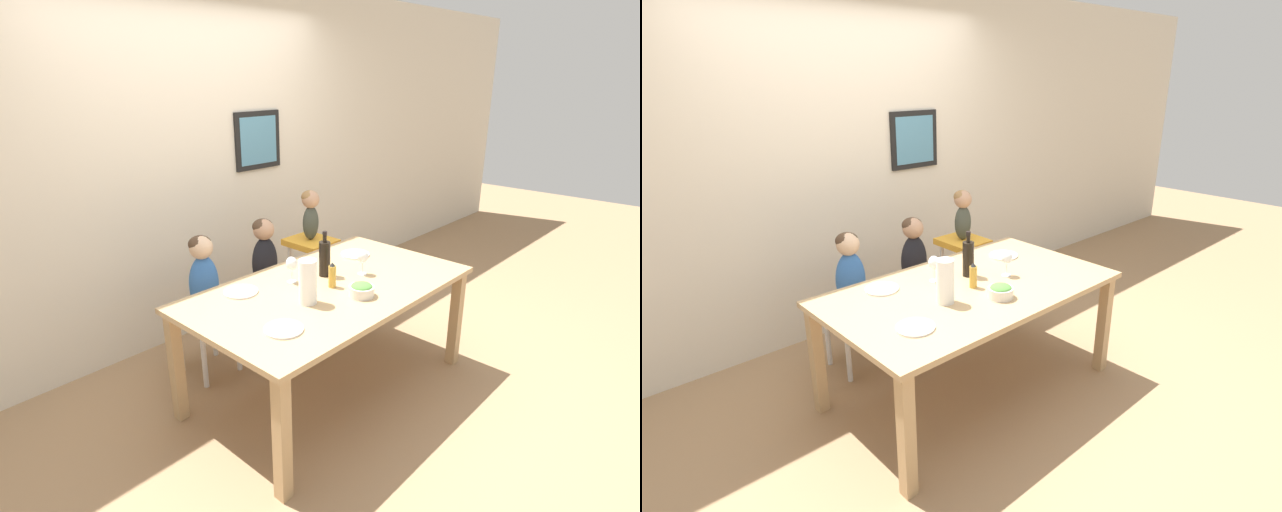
% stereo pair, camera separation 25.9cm
% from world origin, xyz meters
% --- Properties ---
extents(ground_plane, '(14.00, 14.00, 0.00)m').
position_xyz_m(ground_plane, '(0.00, 0.00, 0.00)').
color(ground_plane, '#9E7A56').
extents(wall_back, '(10.00, 0.09, 2.70)m').
position_xyz_m(wall_back, '(0.00, 1.38, 1.35)').
color(wall_back, beige).
rests_on(wall_back, ground_plane).
extents(dining_table, '(1.82, 1.04, 0.75)m').
position_xyz_m(dining_table, '(0.00, 0.00, 0.67)').
color(dining_table, tan).
rests_on(dining_table, ground_plane).
extents(chair_far_left, '(0.38, 0.43, 0.47)m').
position_xyz_m(chair_far_left, '(-0.41, 0.76, 0.40)').
color(chair_far_left, silver).
rests_on(chair_far_left, ground_plane).
extents(chair_far_center, '(0.38, 0.43, 0.47)m').
position_xyz_m(chair_far_center, '(0.13, 0.76, 0.40)').
color(chair_far_center, silver).
rests_on(chair_far_center, ground_plane).
extents(chair_right_highchair, '(0.33, 0.37, 0.74)m').
position_xyz_m(chair_right_highchair, '(0.63, 0.76, 0.57)').
color(chair_right_highchair, silver).
rests_on(chair_right_highchair, ground_plane).
extents(person_child_left, '(0.22, 0.16, 0.54)m').
position_xyz_m(person_child_left, '(-0.41, 0.76, 0.76)').
color(person_child_left, '#3366B2').
rests_on(person_child_left, chair_far_left).
extents(person_child_center, '(0.22, 0.16, 0.54)m').
position_xyz_m(person_child_center, '(0.13, 0.76, 0.76)').
color(person_child_center, black).
rests_on(person_child_center, chair_far_center).
extents(person_baby_right, '(0.15, 0.15, 0.40)m').
position_xyz_m(person_baby_right, '(0.63, 0.76, 0.98)').
color(person_baby_right, '#3D4238').
rests_on(person_baby_right, chair_right_highchair).
extents(wine_bottle, '(0.08, 0.08, 0.30)m').
position_xyz_m(wine_bottle, '(0.11, 0.14, 0.87)').
color(wine_bottle, black).
rests_on(wine_bottle, dining_table).
extents(paper_towel_roll, '(0.10, 0.10, 0.26)m').
position_xyz_m(paper_towel_roll, '(-0.27, -0.07, 0.88)').
color(paper_towel_roll, white).
rests_on(paper_towel_roll, dining_table).
extents(wine_glass_near, '(0.07, 0.07, 0.17)m').
position_xyz_m(wine_glass_near, '(0.29, -0.03, 0.87)').
color(wine_glass_near, white).
rests_on(wine_glass_near, dining_table).
extents(wine_glass_far, '(0.07, 0.07, 0.17)m').
position_xyz_m(wine_glass_far, '(-0.12, 0.22, 0.87)').
color(wine_glass_far, white).
rests_on(wine_glass_far, dining_table).
extents(salad_bowl_large, '(0.15, 0.15, 0.08)m').
position_xyz_m(salad_bowl_large, '(0.02, -0.24, 0.79)').
color(salad_bowl_large, silver).
rests_on(salad_bowl_large, dining_table).
extents(dinner_plate_front_left, '(0.21, 0.21, 0.01)m').
position_xyz_m(dinner_plate_front_left, '(-0.59, -0.21, 0.76)').
color(dinner_plate_front_left, silver).
rests_on(dinner_plate_front_left, dining_table).
extents(dinner_plate_back_left, '(0.21, 0.21, 0.01)m').
position_xyz_m(dinner_plate_back_left, '(-0.44, 0.32, 0.76)').
color(dinner_plate_back_left, silver).
rests_on(dinner_plate_back_left, dining_table).
extents(dinner_plate_back_right, '(0.21, 0.21, 0.01)m').
position_xyz_m(dinner_plate_back_right, '(0.55, 0.23, 0.76)').
color(dinner_plate_back_right, silver).
rests_on(dinner_plate_back_right, dining_table).
extents(condiment_bottle_hot_sauce, '(0.05, 0.05, 0.16)m').
position_xyz_m(condiment_bottle_hot_sauce, '(0.00, -0.03, 0.83)').
color(condiment_bottle_hot_sauce, '#BC8E33').
rests_on(condiment_bottle_hot_sauce, dining_table).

